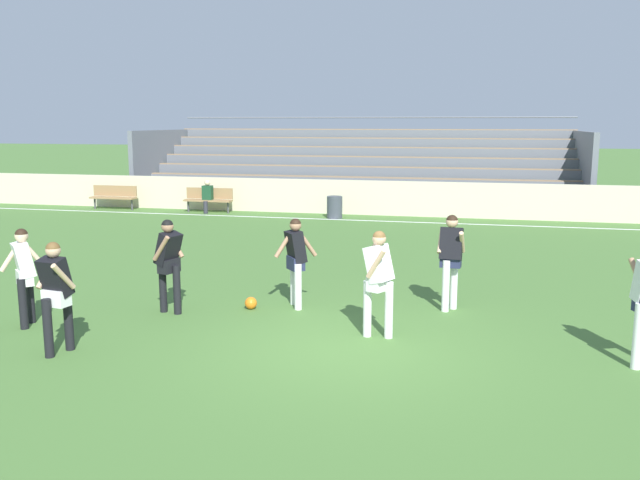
% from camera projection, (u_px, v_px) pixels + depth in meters
% --- Properties ---
extents(ground_plane, '(160.00, 160.00, 0.00)m').
position_uv_depth(ground_plane, '(347.00, 347.00, 9.91)').
color(ground_plane, '#477033').
extents(field_line_sideline, '(44.00, 0.12, 0.01)m').
position_uv_depth(field_line_sideline, '(420.00, 222.00, 22.18)').
color(field_line_sideline, white).
rests_on(field_line_sideline, ground).
extents(sideline_wall, '(48.00, 0.16, 1.23)m').
position_uv_depth(sideline_wall, '(424.00, 199.00, 23.45)').
color(sideline_wall, beige).
rests_on(sideline_wall, ground).
extents(bleacher_stand, '(17.76, 5.87, 3.52)m').
position_uv_depth(bleacher_stand, '(358.00, 165.00, 27.70)').
color(bleacher_stand, '#897051').
rests_on(bleacher_stand, ground).
extents(bench_far_left, '(1.80, 0.40, 0.90)m').
position_uv_depth(bench_far_left, '(209.00, 198.00, 24.53)').
color(bench_far_left, '#99754C').
rests_on(bench_far_left, ground).
extents(bench_near_bin, '(1.80, 0.40, 0.90)m').
position_uv_depth(bench_near_bin, '(114.00, 195.00, 25.40)').
color(bench_near_bin, '#99754C').
rests_on(bench_near_bin, ground).
extents(trash_bin, '(0.54, 0.54, 0.76)m').
position_uv_depth(trash_bin, '(335.00, 207.00, 23.11)').
color(trash_bin, '#3D424C').
rests_on(trash_bin, ground).
extents(spectator_seated, '(0.36, 0.42, 1.21)m').
position_uv_depth(spectator_seated, '(207.00, 194.00, 24.39)').
color(spectator_seated, '#2D2D38').
rests_on(spectator_seated, ground).
extents(player_dark_wide_left, '(0.47, 0.58, 1.65)m').
position_uv_depth(player_dark_wide_left, '(169.00, 258.00, 11.53)').
color(player_dark_wide_left, black).
rests_on(player_dark_wide_left, ground).
extents(player_dark_trailing_run, '(0.74, 0.49, 1.62)m').
position_uv_depth(player_dark_trailing_run, '(296.00, 255.00, 11.92)').
color(player_dark_trailing_run, white).
rests_on(player_dark_trailing_run, ground).
extents(player_white_deep_cover, '(0.71, 0.49, 1.62)m').
position_uv_depth(player_white_deep_cover, '(24.00, 269.00, 10.80)').
color(player_white_deep_cover, black).
rests_on(player_white_deep_cover, ground).
extents(player_dark_challenging, '(0.53, 0.59, 1.64)m').
position_uv_depth(player_dark_challenging, '(56.00, 288.00, 9.49)').
color(player_dark_challenging, black).
rests_on(player_dark_challenging, ground).
extents(player_dark_on_ball, '(0.48, 0.52, 1.71)m').
position_uv_depth(player_dark_on_ball, '(451.00, 254.00, 11.70)').
color(player_dark_on_ball, white).
rests_on(player_dark_on_ball, ground).
extents(player_white_dropping_back, '(0.49, 0.64, 1.67)m').
position_uv_depth(player_white_dropping_back, '(379.00, 274.00, 10.21)').
color(player_white_dropping_back, white).
rests_on(player_white_dropping_back, ground).
extents(soccer_ball, '(0.22, 0.22, 0.22)m').
position_uv_depth(soccer_ball, '(251.00, 303.00, 11.92)').
color(soccer_ball, orange).
rests_on(soccer_ball, ground).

